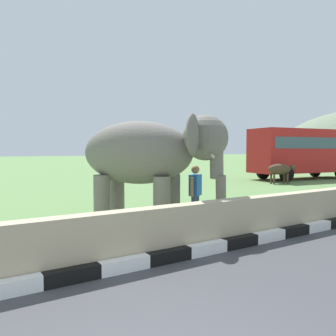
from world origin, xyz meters
TOP-DOWN VIEW (x-y plane):
  - striped_curb at (-0.35, 3.34)m, footprint 16.20×0.20m
  - barrier_parapet at (2.00, 3.64)m, footprint 28.00×0.36m
  - elephant at (3.06, 6.09)m, footprint 3.73×3.91m
  - person_handler at (4.25, 5.65)m, footprint 0.59×0.42m
  - bus_red at (19.68, 13.43)m, footprint 8.20×3.59m
  - cow_near at (15.47, 11.93)m, footprint 1.92×1.07m

SIDE VIEW (x-z plane):
  - striped_curb at x=-0.35m, z-range 0.00..0.24m
  - barrier_parapet at x=2.00m, z-range 0.00..1.00m
  - cow_near at x=15.47m, z-range 0.26..1.48m
  - person_handler at x=4.25m, z-range 0.10..1.75m
  - elephant at x=3.06m, z-range 0.47..3.44m
  - bus_red at x=19.68m, z-range 0.33..3.83m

